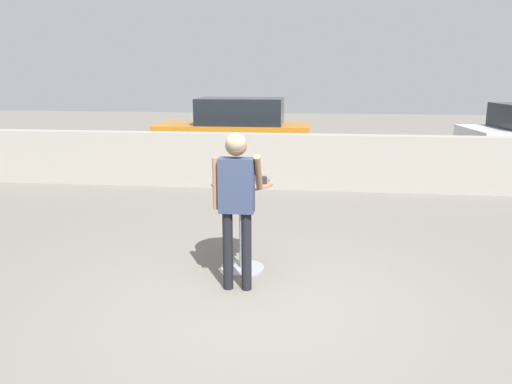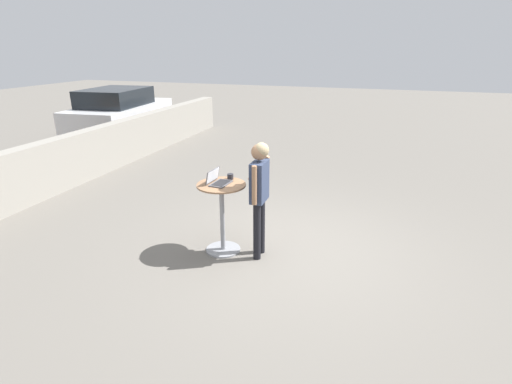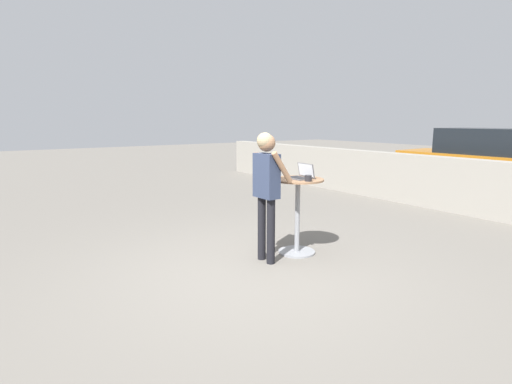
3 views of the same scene
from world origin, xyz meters
name	(u,v)px [view 2 (image 2 of 3)]	position (x,y,z in m)	size (l,w,h in m)	color
ground_plane	(287,250)	(0.00, 0.00, 0.00)	(50.00, 50.00, 0.00)	slate
pavement_kerb	(13,180)	(0.00, 5.33, 0.56)	(17.23, 0.35, 1.11)	gray
cafe_table	(222,210)	(-0.30, 0.93, 0.66)	(0.71, 0.71, 1.07)	gray
laptop	(218,181)	(-0.30, 0.98, 1.12)	(0.37, 0.30, 0.21)	#515156
coffee_mug	(230,177)	(-0.05, 0.89, 1.11)	(0.12, 0.09, 0.08)	#232328
standing_person	(259,186)	(-0.27, 0.36, 1.09)	(0.51, 0.38, 1.72)	black
parked_car_further_down	(120,113)	(5.91, 7.29, 0.84)	(4.19, 2.29, 1.63)	silver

